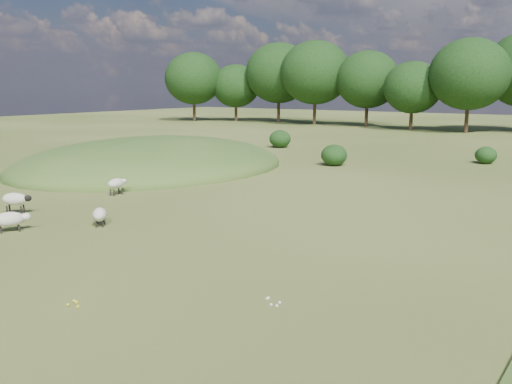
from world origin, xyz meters
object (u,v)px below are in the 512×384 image
sheep_2 (100,214)px  sheep_1 (15,199)px  sheep_0 (10,219)px  sheep_3 (117,183)px

sheep_2 → sheep_1: bearing=52.7°
sheep_0 → sheep_1: size_ratio=1.05×
sheep_1 → sheep_2: sheep_1 is taller
sheep_1 → sheep_3: size_ratio=1.09×
sheep_2 → sheep_0: bearing=96.4°
sheep_1 → sheep_3: 5.40m
sheep_0 → sheep_2: (2.00, 2.55, -0.03)m
sheep_0 → sheep_1: (-2.57, 1.89, 0.16)m
sheep_0 → sheep_2: size_ratio=1.17×
sheep_0 → sheep_3: sheep_3 is taller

